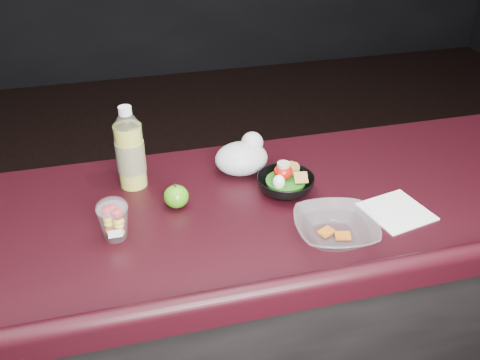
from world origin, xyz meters
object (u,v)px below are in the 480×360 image
at_px(green_apple, 176,196).
at_px(fruit_cup, 113,219).
at_px(lemonade_bottle, 130,153).
at_px(snack_bowl, 285,183).
at_px(takeout_bowl, 336,229).

bearing_deg(green_apple, fruit_cup, -150.34).
distance_m(lemonade_bottle, fruit_cup, 0.25).
xyz_separation_m(lemonade_bottle, fruit_cup, (-0.07, -0.24, -0.05)).
height_order(fruit_cup, snack_bowl, fruit_cup).
height_order(green_apple, takeout_bowl, green_apple).
distance_m(green_apple, takeout_bowl, 0.44).
bearing_deg(fruit_cup, takeout_bowl, -14.33).
xyz_separation_m(fruit_cup, takeout_bowl, (0.54, -0.14, -0.03)).
relative_size(fruit_cup, green_apple, 1.59).
height_order(fruit_cup, green_apple, fruit_cup).
bearing_deg(lemonade_bottle, fruit_cup, -105.47).
distance_m(fruit_cup, green_apple, 0.20).
distance_m(snack_bowl, takeout_bowl, 0.24).
relative_size(lemonade_bottle, green_apple, 3.48).
xyz_separation_m(snack_bowl, takeout_bowl, (0.06, -0.23, -0.00)).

